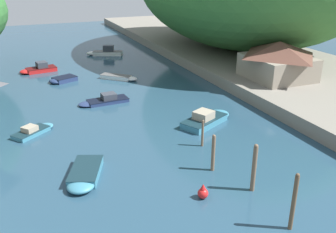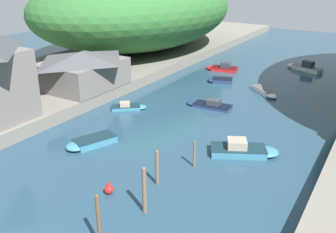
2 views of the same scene
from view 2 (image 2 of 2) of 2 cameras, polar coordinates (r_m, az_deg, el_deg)
water_surface at (r=43.40m, az=8.01°, el=0.93°), size 130.00×130.00×0.00m
left_bank at (r=56.36m, az=-14.84°, el=6.04°), size 22.00×120.00×1.37m
hillside_left at (r=69.61m, az=-4.83°, el=16.05°), size 30.21×42.30×14.08m
boathouse_shed at (r=47.65m, az=-12.92°, el=7.08°), size 8.47×10.20×4.40m
boat_far_right_bank at (r=43.57m, az=-5.94°, el=1.49°), size 4.09×3.67×0.85m
boat_yellow_tender at (r=35.23m, az=-11.93°, el=-3.88°), size 3.52×5.09×0.65m
boat_moored_right at (r=44.22m, az=6.21°, el=1.84°), size 5.55×2.18×1.02m
boat_open_rowboat at (r=33.56m, az=11.64°, el=-4.99°), size 6.26×4.62×1.38m
boat_white_cruiser at (r=54.14m, az=7.83°, el=5.49°), size 3.94×3.10×0.58m
boat_cabin_cruiser at (r=63.79m, az=19.99°, el=7.08°), size 6.07×3.68×1.66m
boat_mid_channel at (r=60.61m, az=8.16°, el=7.36°), size 5.26×2.92×1.37m
boat_red_skiff at (r=50.13m, az=14.60°, el=3.63°), size 4.66×4.42×0.55m
mooring_post_nearest at (r=22.49m, az=-10.50°, el=-15.46°), size 0.25×0.25×3.64m
mooring_post_second at (r=25.04m, az=-3.63°, el=-11.09°), size 0.30×0.30×3.43m
mooring_post_middle at (r=28.12m, az=-1.68°, el=-7.74°), size 0.27×0.27×2.88m
mooring_post_fourth at (r=30.67m, az=4.04°, el=-5.68°), size 0.20×0.20×2.35m
channel_buoy_near at (r=27.88m, az=-8.99°, el=-10.81°), size 0.70×0.70×1.05m
person_on_quay at (r=40.84m, az=-19.15°, el=2.07°), size 0.24×0.39×1.69m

